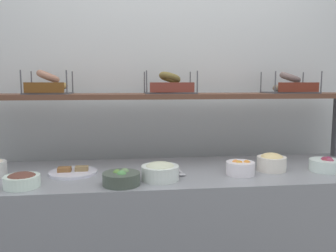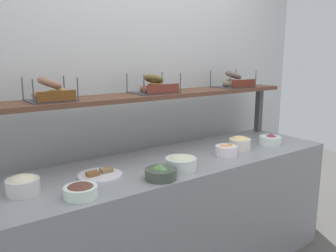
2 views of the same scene
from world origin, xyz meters
The scene contains 14 objects.
back_wall centered at (0.00, 0.55, 1.20)m, with size 3.59×0.06×2.40m, color silver.
deli_counter centered at (0.00, 0.00, 0.42)m, with size 2.39×0.70×0.85m, color gray.
upper_shelf centered at (0.00, 0.27, 1.26)m, with size 2.35×0.32×0.03m, color brown.
bowl_fruit_salad centered at (0.32, -0.13, 0.89)m, with size 0.16×0.16×0.08m.
bowl_egg_salad centered at (0.53, -0.06, 0.90)m, with size 0.16×0.16×0.10m.
bowl_beet_salad centered at (0.83, -0.11, 0.89)m, with size 0.17×0.17×0.08m.
bowl_scallion_spread centered at (-0.12, -0.18, 0.90)m, with size 0.19×0.19×0.09m.
bowl_chocolate_spread centered at (-0.79, -0.22, 0.89)m, with size 0.17×0.17×0.07m.
bowl_veggie_mix centered at (-0.32, -0.24, 0.88)m, with size 0.18×0.18×0.08m.
serving_plate_white centered at (-0.59, 0.00, 0.86)m, with size 0.26×0.26×0.04m.
serving_spoon_near_plate centered at (0.00, -0.08, 0.86)m, with size 0.04×0.18×0.01m.
bagel_basket_everything centered at (-0.76, 0.28, 1.33)m, with size 0.28×0.25×0.15m.
bagel_basket_cinnamon_raisin centered at (-0.02, 0.28, 1.33)m, with size 0.32×0.25×0.14m.
bagel_basket_poppy centered at (0.78, 0.26, 1.33)m, with size 0.31×0.25×0.14m.
Camera 1 is at (-0.30, -1.91, 1.35)m, focal length 37.15 mm.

